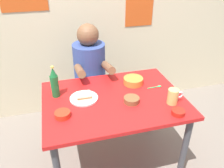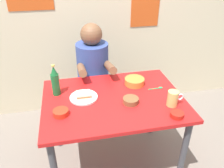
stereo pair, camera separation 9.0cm
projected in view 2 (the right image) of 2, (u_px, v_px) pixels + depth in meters
name	position (u px, v px, depth m)	size (l,w,h in m)	color
ground_plane	(113.00, 162.00, 2.16)	(6.00, 6.00, 0.00)	slate
wall_back	(93.00, 0.00, 2.39)	(4.40, 0.09, 2.60)	beige
dining_table	(113.00, 108.00, 1.83)	(1.10, 0.80, 0.74)	red
stool	(94.00, 97.00, 2.50)	(0.34, 0.34, 0.45)	#4C4C51
person_seated	(93.00, 63.00, 2.28)	(0.33, 0.56, 0.72)	#33478C
plate_orange	(84.00, 97.00, 1.78)	(0.22, 0.22, 0.01)	silver
sandwich	(84.00, 95.00, 1.77)	(0.11, 0.09, 0.04)	beige
beer_mug	(173.00, 98.00, 1.68)	(0.13, 0.08, 0.12)	#D1BC66
beer_bottle	(55.00, 81.00, 1.78)	(0.06, 0.06, 0.26)	#19602D
condiment_bowl_brown	(131.00, 100.00, 1.72)	(0.12, 0.12, 0.04)	brown
sauce_bowl_chili	(61.00, 112.00, 1.59)	(0.11, 0.11, 0.04)	red
sambal_bowl_red	(177.00, 114.00, 1.58)	(0.10, 0.10, 0.03)	#B21E14
soup_bowl_orange	(134.00, 81.00, 1.96)	(0.17, 0.17, 0.05)	orange
spoon	(158.00, 88.00, 1.91)	(0.13, 0.02, 0.01)	#26A559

